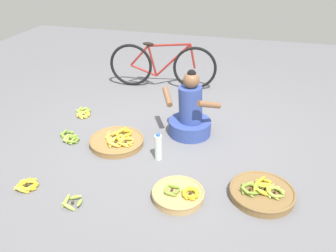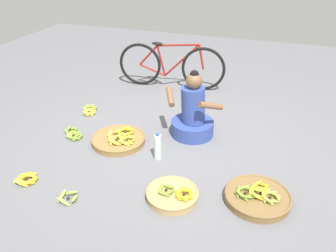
{
  "view_description": "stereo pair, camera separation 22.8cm",
  "coord_description": "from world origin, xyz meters",
  "px_view_note": "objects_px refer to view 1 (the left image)",
  "views": [
    {
      "loc": [
        0.85,
        -3.34,
        2.16
      ],
      "look_at": [
        0.0,
        -0.2,
        0.35
      ],
      "focal_mm": 36.8,
      "sensor_mm": 36.0,
      "label": 1
    },
    {
      "loc": [
        1.07,
        -3.27,
        2.16
      ],
      "look_at": [
        0.0,
        -0.2,
        0.35
      ],
      "focal_mm": 36.8,
      "sensor_mm": 36.0,
      "label": 2
    }
  ],
  "objects_px": {
    "banana_basket_mid_left": "(262,192)",
    "banana_basket_near_bicycle": "(179,194)",
    "banana_basket_back_left": "(117,141)",
    "water_bottle": "(158,147)",
    "vendor_woman_front": "(190,114)",
    "bicycle_leaning": "(162,66)",
    "loose_bananas_mid_right": "(72,202)",
    "loose_bananas_front_right": "(83,113)",
    "loose_bananas_back_right": "(70,137)",
    "loose_bananas_front_center": "(27,185)"
  },
  "relations": [
    {
      "from": "loose_bananas_mid_right",
      "to": "loose_bananas_front_right",
      "type": "bearing_deg",
      "value": 114.22
    },
    {
      "from": "bicycle_leaning",
      "to": "loose_bananas_front_right",
      "type": "relative_size",
      "value": 5.48
    },
    {
      "from": "banana_basket_mid_left",
      "to": "banana_basket_near_bicycle",
      "type": "distance_m",
      "value": 0.78
    },
    {
      "from": "banana_basket_mid_left",
      "to": "vendor_woman_front",
      "type": "bearing_deg",
      "value": 132.52
    },
    {
      "from": "loose_bananas_mid_right",
      "to": "vendor_woman_front",
      "type": "bearing_deg",
      "value": 63.74
    },
    {
      "from": "loose_bananas_back_right",
      "to": "loose_bananas_mid_right",
      "type": "distance_m",
      "value": 1.19
    },
    {
      "from": "banana_basket_near_bicycle",
      "to": "loose_bananas_back_right",
      "type": "relative_size",
      "value": 1.55
    },
    {
      "from": "banana_basket_near_bicycle",
      "to": "loose_bananas_front_right",
      "type": "height_order",
      "value": "banana_basket_near_bicycle"
    },
    {
      "from": "banana_basket_near_bicycle",
      "to": "loose_bananas_front_center",
      "type": "height_order",
      "value": "banana_basket_near_bicycle"
    },
    {
      "from": "loose_bananas_front_right",
      "to": "banana_basket_mid_left",
      "type": "bearing_deg",
      "value": -24.42
    },
    {
      "from": "banana_basket_mid_left",
      "to": "loose_bananas_back_right",
      "type": "bearing_deg",
      "value": 168.43
    },
    {
      "from": "vendor_woman_front",
      "to": "loose_bananas_mid_right",
      "type": "height_order",
      "value": "vendor_woman_front"
    },
    {
      "from": "banana_basket_back_left",
      "to": "banana_basket_near_bicycle",
      "type": "bearing_deg",
      "value": -38.59
    },
    {
      "from": "vendor_woman_front",
      "to": "loose_bananas_front_right",
      "type": "xyz_separation_m",
      "value": [
        -1.51,
        0.11,
        -0.24
      ]
    },
    {
      "from": "banana_basket_mid_left",
      "to": "loose_bananas_front_right",
      "type": "distance_m",
      "value": 2.64
    },
    {
      "from": "banana_basket_near_bicycle",
      "to": "loose_bananas_mid_right",
      "type": "xyz_separation_m",
      "value": [
        -0.92,
        -0.33,
        -0.02
      ]
    },
    {
      "from": "bicycle_leaning",
      "to": "banana_basket_near_bicycle",
      "type": "relative_size",
      "value": 3.45
    },
    {
      "from": "bicycle_leaning",
      "to": "loose_bananas_front_center",
      "type": "xyz_separation_m",
      "value": [
        -0.57,
        -2.8,
        -0.33
      ]
    },
    {
      "from": "loose_bananas_mid_right",
      "to": "water_bottle",
      "type": "xyz_separation_m",
      "value": [
        0.55,
        0.91,
        0.12
      ]
    },
    {
      "from": "bicycle_leaning",
      "to": "loose_bananas_mid_right",
      "type": "relative_size",
      "value": 9.21
    },
    {
      "from": "banana_basket_back_left",
      "to": "water_bottle",
      "type": "height_order",
      "value": "water_bottle"
    },
    {
      "from": "banana_basket_back_left",
      "to": "loose_bananas_back_right",
      "type": "bearing_deg",
      "value": -175.97
    },
    {
      "from": "banana_basket_back_left",
      "to": "loose_bananas_mid_right",
      "type": "bearing_deg",
      "value": -89.9
    },
    {
      "from": "banana_basket_near_bicycle",
      "to": "water_bottle",
      "type": "relative_size",
      "value": 1.56
    },
    {
      "from": "bicycle_leaning",
      "to": "loose_bananas_mid_right",
      "type": "height_order",
      "value": "bicycle_leaning"
    },
    {
      "from": "loose_bananas_back_right",
      "to": "loose_bananas_front_center",
      "type": "bearing_deg",
      "value": -86.46
    },
    {
      "from": "banana_basket_mid_left",
      "to": "loose_bananas_front_right",
      "type": "relative_size",
      "value": 1.97
    },
    {
      "from": "bicycle_leaning",
      "to": "water_bottle",
      "type": "distance_m",
      "value": 2.07
    },
    {
      "from": "banana_basket_back_left",
      "to": "water_bottle",
      "type": "xyz_separation_m",
      "value": [
        0.55,
        -0.15,
        0.1
      ]
    },
    {
      "from": "vendor_woman_front",
      "to": "bicycle_leaning",
      "type": "height_order",
      "value": "vendor_woman_front"
    },
    {
      "from": "banana_basket_mid_left",
      "to": "loose_bananas_back_right",
      "type": "distance_m",
      "value": 2.31
    },
    {
      "from": "loose_bananas_front_center",
      "to": "loose_bananas_back_right",
      "type": "distance_m",
      "value": 0.93
    },
    {
      "from": "bicycle_leaning",
      "to": "banana_basket_near_bicycle",
      "type": "height_order",
      "value": "bicycle_leaning"
    },
    {
      "from": "banana_basket_near_bicycle",
      "to": "loose_bananas_back_right",
      "type": "distance_m",
      "value": 1.66
    },
    {
      "from": "vendor_woman_front",
      "to": "loose_bananas_front_center",
      "type": "xyz_separation_m",
      "value": [
        -1.3,
        -1.45,
        -0.24
      ]
    },
    {
      "from": "bicycle_leaning",
      "to": "loose_bananas_back_right",
      "type": "height_order",
      "value": "bicycle_leaning"
    },
    {
      "from": "banana_basket_near_bicycle",
      "to": "loose_bananas_front_center",
      "type": "xyz_separation_m",
      "value": [
        -1.46,
        -0.24,
        -0.02
      ]
    },
    {
      "from": "banana_basket_back_left",
      "to": "water_bottle",
      "type": "distance_m",
      "value": 0.58
    },
    {
      "from": "loose_bananas_front_center",
      "to": "loose_bananas_back_right",
      "type": "xyz_separation_m",
      "value": [
        -0.06,
        0.93,
        -0.0
      ]
    },
    {
      "from": "banana_basket_near_bicycle",
      "to": "loose_bananas_back_right",
      "type": "xyz_separation_m",
      "value": [
        -1.51,
        0.69,
        -0.02
      ]
    },
    {
      "from": "loose_bananas_front_right",
      "to": "water_bottle",
      "type": "height_order",
      "value": "water_bottle"
    },
    {
      "from": "loose_bananas_back_right",
      "to": "water_bottle",
      "type": "bearing_deg",
      "value": -5.61
    },
    {
      "from": "banana_basket_near_bicycle",
      "to": "banana_basket_back_left",
      "type": "bearing_deg",
      "value": 141.41
    },
    {
      "from": "banana_basket_near_bicycle",
      "to": "loose_bananas_back_right",
      "type": "bearing_deg",
      "value": 155.48
    },
    {
      "from": "banana_basket_back_left",
      "to": "loose_bananas_mid_right",
      "type": "height_order",
      "value": "banana_basket_back_left"
    },
    {
      "from": "banana_basket_mid_left",
      "to": "water_bottle",
      "type": "bearing_deg",
      "value": 162.56
    },
    {
      "from": "banana_basket_mid_left",
      "to": "banana_basket_back_left",
      "type": "relative_size",
      "value": 0.96
    },
    {
      "from": "vendor_woman_front",
      "to": "water_bottle",
      "type": "height_order",
      "value": "vendor_woman_front"
    },
    {
      "from": "banana_basket_back_left",
      "to": "loose_bananas_front_center",
      "type": "relative_size",
      "value": 2.72
    },
    {
      "from": "banana_basket_mid_left",
      "to": "banana_basket_back_left",
      "type": "bearing_deg",
      "value": 163.14
    }
  ]
}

